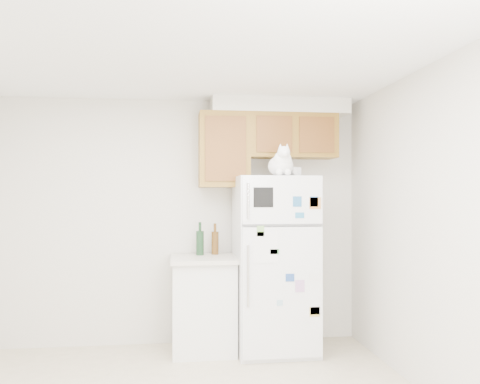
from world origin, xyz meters
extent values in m
cube|color=beige|center=(0.00, 2.00, 1.25)|extent=(3.80, 0.04, 2.50)
cube|color=beige|center=(0.00, -2.00, 1.25)|extent=(3.80, 0.04, 2.50)
cube|color=beige|center=(1.90, 0.00, 1.25)|extent=(0.04, 4.00, 2.50)
cube|color=white|center=(0.00, 0.00, 2.50)|extent=(3.80, 4.00, 0.04)
cube|color=#8B601E|center=(1.20, 1.82, 2.12)|extent=(0.90, 0.33, 0.45)
cube|color=#8B601E|center=(0.50, 1.82, 1.98)|extent=(0.50, 0.33, 0.75)
cube|color=silver|center=(1.07, 1.83, 2.42)|extent=(1.40, 0.37, 0.15)
cube|color=white|center=(0.98, 1.62, 0.85)|extent=(0.76, 0.72, 1.70)
cube|color=white|center=(0.98, 1.25, 1.48)|extent=(0.74, 0.03, 0.44)
cube|color=white|center=(0.98, 1.25, 0.64)|extent=(0.74, 0.03, 1.19)
cube|color=#59595B|center=(0.98, 1.25, 1.25)|extent=(0.74, 0.03, 0.02)
cylinder|color=silver|center=(0.66, 1.22, 1.47)|extent=(0.02, 0.02, 0.32)
cylinder|color=silver|center=(0.66, 1.22, 0.80)|extent=(0.02, 0.02, 0.55)
cube|color=black|center=(0.80, 1.23, 1.50)|extent=(0.18, 0.00, 0.18)
cube|color=white|center=(0.82, 1.23, 1.05)|extent=(0.22, 0.00, 0.28)
cube|color=#74A753|center=(0.77, 1.23, 1.20)|extent=(0.07, 0.00, 0.10)
cube|color=white|center=(1.28, 1.23, 0.48)|extent=(0.10, 0.00, 0.11)
cube|color=silver|center=(1.27, 1.23, 0.79)|extent=(0.10, 0.00, 0.07)
cube|color=#B582B6|center=(1.13, 1.23, 0.70)|extent=(0.09, 0.00, 0.11)
cube|color=#3F8B47|center=(0.90, 1.23, 1.01)|extent=(0.08, 0.00, 0.05)
cube|color=teal|center=(1.13, 1.23, 1.34)|extent=(0.08, 0.00, 0.05)
cube|color=#8DB8C8|center=(0.95, 1.23, 0.55)|extent=(0.05, 0.00, 0.05)
cube|color=#245D91|center=(1.11, 1.23, 1.46)|extent=(0.08, 0.00, 0.09)
cube|color=#BF7B3B|center=(1.28, 1.23, 1.45)|extent=(0.11, 0.00, 0.11)
cube|color=#23458D|center=(1.04, 1.23, 0.77)|extent=(0.08, 0.00, 0.07)
cube|color=#3365B2|center=(1.27, 1.23, 1.46)|extent=(0.08, 0.00, 0.09)
cube|color=gold|center=(1.27, 1.23, 0.46)|extent=(0.10, 0.00, 0.09)
cube|color=white|center=(0.29, 1.68, 0.44)|extent=(0.60, 0.60, 0.88)
cube|color=beige|center=(0.29, 1.66, 0.90)|extent=(0.64, 0.64, 0.04)
ellipsoid|color=white|center=(0.99, 1.40, 1.79)|extent=(0.23, 0.31, 0.20)
ellipsoid|color=white|center=(0.99, 1.31, 1.84)|extent=(0.17, 0.14, 0.19)
sphere|color=white|center=(0.99, 1.26, 1.91)|extent=(0.12, 0.12, 0.12)
cone|color=white|center=(0.96, 1.26, 1.97)|extent=(0.04, 0.04, 0.04)
cone|color=white|center=(1.02, 1.26, 1.97)|extent=(0.04, 0.04, 0.04)
cone|color=#D88C8C|center=(0.96, 1.26, 1.96)|extent=(0.02, 0.02, 0.03)
cone|color=#D88C8C|center=(1.02, 1.26, 1.96)|extent=(0.02, 0.02, 0.03)
sphere|color=white|center=(0.99, 1.22, 1.89)|extent=(0.05, 0.05, 0.05)
sphere|color=white|center=(0.95, 1.28, 1.73)|extent=(0.06, 0.06, 0.06)
sphere|color=white|center=(1.03, 1.28, 1.73)|extent=(0.06, 0.06, 0.06)
cylinder|color=white|center=(1.09, 1.51, 1.73)|extent=(0.14, 0.20, 0.07)
cube|color=white|center=(1.12, 1.72, 1.75)|extent=(0.20, 0.16, 0.10)
cube|color=white|center=(1.14, 1.57, 1.74)|extent=(0.18, 0.16, 0.09)
camera|label=1|loc=(0.00, -3.27, 1.52)|focal=38.00mm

